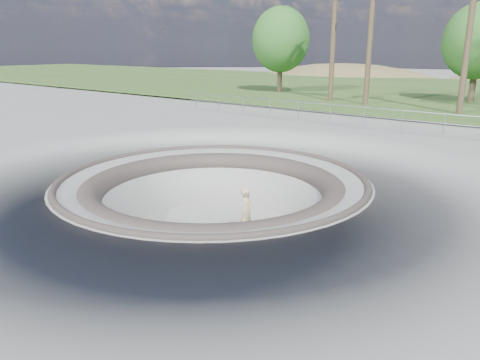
{
  "coord_description": "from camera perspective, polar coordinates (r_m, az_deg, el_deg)",
  "views": [
    {
      "loc": [
        9.9,
        -11.19,
        4.23
      ],
      "look_at": [
        0.59,
        0.7,
        -0.1
      ],
      "focal_mm": 35.0,
      "sensor_mm": 36.0,
      "label": 1
    }
  ],
  "objects": [
    {
      "name": "safety_railing",
      "position": [
        25.46,
        14.91,
        7.49
      ],
      "size": [
        25.0,
        0.06,
        1.03
      ],
      "color": "#96999F",
      "rests_on": "ground"
    },
    {
      "name": "grass_strip",
      "position": [
        46.44,
        25.96,
        9.48
      ],
      "size": [
        180.0,
        36.0,
        0.12
      ],
      "color": "#315A24",
      "rests_on": "ground"
    },
    {
      "name": "ground",
      "position": [
        15.53,
        -3.32,
        0.17
      ],
      "size": [
        180.0,
        180.0,
        0.0
      ],
      "primitive_type": "plane",
      "color": "#9F9E9A",
      "rests_on": "ground"
    },
    {
      "name": "skateboard",
      "position": [
        15.66,
        0.81,
        -6.78
      ],
      "size": [
        0.8,
        0.51,
        0.08
      ],
      "color": "olive",
      "rests_on": "ground"
    },
    {
      "name": "bushy_tree_mid",
      "position": [
        38.45,
        27.06,
        14.83
      ],
      "size": [
        4.91,
        4.46,
        7.08
      ],
      "color": "brown",
      "rests_on": "ground"
    },
    {
      "name": "skater",
      "position": [
        15.36,
        0.82,
        -3.92
      ],
      "size": [
        0.55,
        0.68,
        1.63
      ],
      "primitive_type": "imported",
      "rotation": [
        0.0,
        0.0,
        1.88
      ],
      "color": "beige",
      "rests_on": "skateboard"
    },
    {
      "name": "skate_bowl",
      "position": [
        16.12,
        -3.21,
        -6.1
      ],
      "size": [
        14.0,
        14.0,
        4.1
      ],
      "color": "#9F9E9A",
      "rests_on": "ground"
    },
    {
      "name": "bushy_tree_left",
      "position": [
        42.65,
        4.97,
        16.67
      ],
      "size": [
        5.14,
        4.67,
        7.41
      ],
      "color": "brown",
      "rests_on": "ground"
    }
  ]
}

